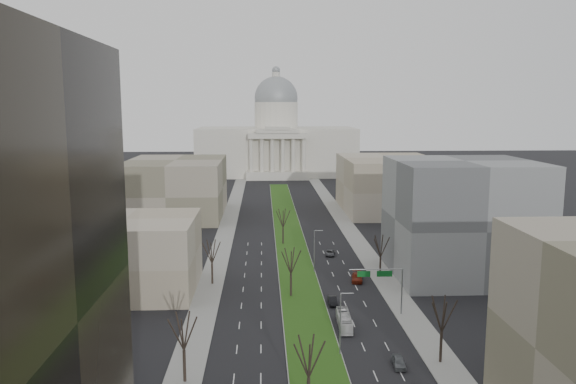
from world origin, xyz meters
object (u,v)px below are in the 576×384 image
object	(u,v)px
car_black	(333,301)
car_grey_far	(330,253)
box_van	(344,320)
car_red	(357,277)
car_grey_near	(399,362)

from	to	relation	value
car_black	car_grey_far	xyz separation A→B (m)	(3.60, 33.10, -0.07)
car_black	box_van	bearing A→B (deg)	-85.97
car_red	car_black	bearing A→B (deg)	-107.65
car_black	car_grey_near	bearing A→B (deg)	-75.31
car_red	car_grey_far	size ratio (longest dim) A/B	1.21
box_van	car_red	bearing A→B (deg)	77.88
car_red	box_van	size ratio (longest dim) A/B	0.64
box_van	car_grey_near	bearing A→B (deg)	-66.61
car_black	box_van	xyz separation A→B (m)	(0.56, -10.49, 0.47)
car_black	car_red	distance (m)	14.74
car_grey_near	car_black	bearing A→B (deg)	108.01
car_black	car_red	world-z (taller)	car_red
car_grey_far	car_red	bearing A→B (deg)	-72.16
car_grey_far	box_van	world-z (taller)	box_van
car_red	car_grey_near	bearing A→B (deg)	-82.03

